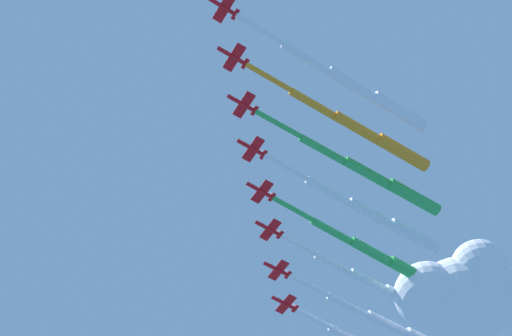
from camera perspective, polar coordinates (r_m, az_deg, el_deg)
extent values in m
cylinder|color=red|center=(186.56, -2.68, 12.74)|extent=(9.01, 3.76, 1.32)
cylinder|color=black|center=(186.85, -1.40, 12.01)|extent=(0.85, 1.12, 0.99)
ellipsoid|color=black|center=(186.90, -3.20, 13.10)|extent=(2.07, 1.38, 0.83)
cube|color=red|center=(186.54, -2.54, 12.65)|extent=(4.88, 8.65, 2.01)
cube|color=white|center=(188.12, -3.11, 11.74)|extent=(2.41, 1.32, 0.25)
cube|color=red|center=(186.78, -1.66, 12.16)|extent=(1.93, 3.32, 0.81)
cube|color=white|center=(187.66, -1.62, 12.26)|extent=(1.50, 0.91, 1.88)
cylinder|color=white|center=(187.55, 0.58, 10.85)|extent=(16.18, 6.15, 1.68)
cylinder|color=white|center=(189.80, 4.24, 8.57)|extent=(16.41, 6.96, 2.52)
cylinder|color=white|center=(192.82, 7.87, 6.48)|extent=(16.64, 7.76, 3.35)
cylinder|color=white|center=(196.81, 11.35, 4.44)|extent=(16.87, 8.57, 4.19)
cylinder|color=red|center=(187.58, -1.88, 8.89)|extent=(9.03, 3.68, 1.34)
cone|color=white|center=(187.18, -3.24, 9.64)|extent=(1.59, 1.57, 1.27)
cylinder|color=black|center=(188.07, -0.61, 8.18)|extent=(0.85, 1.13, 1.00)
ellipsoid|color=black|center=(187.82, -2.39, 9.25)|extent=(2.07, 1.38, 0.85)
cube|color=red|center=(187.58, -1.74, 8.80)|extent=(4.78, 8.60, 2.20)
cube|color=white|center=(185.94, -1.16, 9.71)|extent=(2.40, 1.29, 0.27)
cube|color=white|center=(189.41, -2.30, 7.93)|extent=(2.40, 1.29, 0.27)
cube|color=red|center=(187.96, -0.87, 8.32)|extent=(1.89, 3.31, 0.88)
cube|color=white|center=(188.80, -0.83, 8.45)|extent=(1.50, 0.94, 1.87)
cylinder|color=orange|center=(189.05, 1.29, 7.10)|extent=(15.78, 5.87, 1.70)
cylinder|color=orange|center=(191.81, 4.79, 4.99)|extent=(16.00, 6.69, 2.55)
cylinder|color=orange|center=(195.20, 8.28, 3.07)|extent=(16.23, 7.51, 3.40)
cylinder|color=orange|center=(199.48, 11.63, 1.22)|extent=(16.46, 8.33, 4.25)
cylinder|color=red|center=(189.93, -1.11, 5.14)|extent=(9.04, 3.63, 1.34)
cone|color=white|center=(189.32, -2.44, 5.87)|extent=(1.59, 1.57, 1.27)
cylinder|color=black|center=(190.62, 0.14, 4.46)|extent=(0.84, 1.13, 1.00)
ellipsoid|color=black|center=(190.07, -1.61, 5.50)|extent=(2.07, 1.37, 0.85)
cube|color=red|center=(189.96, -0.97, 5.05)|extent=(4.73, 8.59, 2.22)
cube|color=white|center=(188.14, -0.40, 5.91)|extent=(2.40, 1.28, 0.27)
cube|color=white|center=(191.96, -1.51, 4.23)|extent=(2.40, 1.28, 0.27)
cube|color=red|center=(190.47, -0.12, 4.59)|extent=(1.87, 3.30, 0.89)
cube|color=white|center=(191.28, -0.08, 4.74)|extent=(1.50, 0.93, 1.87)
cylinder|color=green|center=(191.94, 2.05, 3.39)|extent=(16.25, 5.90, 1.70)
cylinder|color=green|center=(195.37, 5.59, 1.33)|extent=(16.48, 6.73, 2.56)
cylinder|color=green|center=(199.43, 9.10, -0.52)|extent=(16.70, 7.55, 3.41)
cylinder|color=green|center=(204.38, 12.46, -2.28)|extent=(16.92, 8.37, 4.26)
cylinder|color=red|center=(193.95, -0.36, 1.59)|extent=(9.02, 3.66, 1.30)
cone|color=white|center=(193.12, -1.65, 2.31)|extent=(1.58, 1.54, 1.24)
cylinder|color=black|center=(194.85, 0.84, 0.93)|extent=(0.84, 1.10, 0.98)
ellipsoid|color=black|center=(194.01, -0.85, 1.94)|extent=(2.07, 1.36, 0.82)
cube|color=red|center=(194.00, -0.22, 1.51)|extent=(4.81, 8.67, 1.85)
cube|color=white|center=(192.19, 0.35, 2.34)|extent=(2.40, 1.29, 0.24)
cube|color=white|center=(196.00, -0.78, 0.72)|extent=(2.40, 1.29, 0.24)
cube|color=red|center=(194.65, 0.60, 1.06)|extent=(1.90, 3.33, 0.75)
cube|color=white|center=(195.46, 0.63, 1.21)|extent=(1.48, 0.86, 1.88)
cylinder|color=white|center=(196.43, 2.66, -0.08)|extent=(15.85, 5.87, 1.66)
cylinder|color=white|center=(200.31, 6.00, -2.01)|extent=(16.07, 6.67, 2.48)
cylinder|color=white|center=(204.72, 9.32, -3.72)|extent=(16.30, 7.47, 3.31)
cylinder|color=white|center=(209.96, 12.51, -5.33)|extent=(16.52, 8.26, 4.14)
cylinder|color=red|center=(198.48, 0.35, -1.83)|extent=(9.01, 3.77, 1.32)
cone|color=white|center=(197.43, -0.90, -1.14)|extent=(1.60, 1.57, 1.26)
cylinder|color=black|center=(199.57, 1.52, -2.47)|extent=(0.85, 1.12, 0.99)
ellipsoid|color=black|center=(198.43, -0.12, -1.48)|extent=(2.07, 1.39, 0.84)
cube|color=red|center=(198.56, 0.48, -1.91)|extent=(4.87, 8.63, 2.06)
cube|color=white|center=(196.53, 1.06, -1.15)|extent=(2.41, 1.31, 0.26)
cube|color=white|center=(200.75, -0.07, -2.63)|extent=(2.41, 1.31, 0.26)
cube|color=red|center=(199.34, 1.28, -2.34)|extent=(1.93, 3.32, 0.83)
cube|color=white|center=(200.10, 1.31, -2.18)|extent=(1.50, 0.92, 1.88)
cylinder|color=green|center=(201.36, 3.20, -3.40)|extent=(15.13, 5.85, 1.68)
cylinder|color=green|center=(205.55, 6.28, -5.16)|extent=(15.36, 6.66, 2.53)
cylinder|color=green|center=(210.13, 9.36, -6.71)|extent=(15.59, 7.47, 3.37)
cylinder|color=green|center=(215.42, 12.33, -8.17)|extent=(15.83, 8.28, 4.21)
cylinder|color=red|center=(205.11, 1.02, -4.88)|extent=(9.02, 3.71, 1.33)
cone|color=white|center=(203.90, -0.19, -4.23)|extent=(1.59, 1.56, 1.26)
cylinder|color=black|center=(206.36, 2.16, -5.48)|extent=(0.85, 1.12, 0.99)
ellipsoid|color=black|center=(204.99, 0.56, -4.55)|extent=(2.07, 1.38, 0.84)
cube|color=red|center=(205.21, 1.15, -4.96)|extent=(4.82, 8.63, 2.09)
cube|color=white|center=(203.05, 1.71, -4.25)|extent=(2.40, 1.30, 0.26)
cube|color=white|center=(207.53, 0.61, -5.62)|extent=(2.40, 1.30, 0.26)
cube|color=red|center=(206.10, 1.93, -5.36)|extent=(1.91, 3.32, 0.84)
cube|color=white|center=(206.83, 1.95, -5.19)|extent=(1.50, 0.92, 1.88)
cylinder|color=white|center=(208.17, 3.64, -6.26)|extent=(13.76, 5.37, 1.69)
cylinder|color=white|center=(212.26, 6.36, -7.74)|extent=(13.99, 6.18, 2.53)
cylinder|color=white|center=(216.56, 9.10, -9.03)|extent=(14.22, 6.99, 3.37)
cylinder|color=white|center=(221.40, 11.75, -10.25)|extent=(14.45, 7.80, 4.22)
cylinder|color=red|center=(210.10, 1.68, -8.09)|extent=(9.05, 3.54, 1.33)
cone|color=white|center=(208.75, 0.47, -7.50)|extent=(1.57, 1.55, 1.26)
cylinder|color=black|center=(211.46, 2.80, -8.63)|extent=(0.83, 1.12, 1.00)
ellipsoid|color=black|center=(209.90, 1.22, -7.77)|extent=(2.06, 1.35, 0.84)
cube|color=red|center=(210.21, 1.80, -8.16)|extent=(4.66, 8.61, 2.14)
cube|color=white|center=(207.89, 2.34, -7.50)|extent=(2.40, 1.26, 0.26)
cube|color=white|center=(212.67, 1.28, -8.77)|extent=(2.40, 1.26, 0.26)
cube|color=red|center=(211.17, 2.57, -8.52)|extent=(1.85, 3.31, 0.86)
cube|color=white|center=(211.87, 2.59, -8.34)|extent=(1.50, 0.90, 1.87)
cylinder|color=white|center=(213.71, 4.48, -9.43)|extent=(15.78, 5.61, 1.69)
cylinder|color=white|center=(218.80, 7.57, -10.93)|extent=(15.99, 6.43, 2.54)
cylinder|color=white|center=(224.22, 10.65, -12.24)|extent=(16.20, 7.25, 3.39)
cylinder|color=red|center=(217.99, 2.28, -10.74)|extent=(9.02, 3.69, 1.31)
cone|color=white|center=(216.46, 1.12, -10.17)|extent=(1.59, 1.55, 1.25)
cylinder|color=black|center=(219.53, 3.35, -11.26)|extent=(0.84, 1.11, 0.98)
ellipsoid|color=black|center=(217.71, 1.84, -10.43)|extent=(2.07, 1.37, 0.83)
cube|color=red|center=(218.13, 2.40, -10.81)|extent=(4.81, 8.65, 1.96)
cube|color=white|center=(215.80, 2.94, -10.20)|extent=(2.40, 1.30, 0.25)
cube|color=white|center=(220.59, 1.87, -11.38)|extent=(2.40, 1.30, 0.25)
cube|color=red|center=(219.21, 3.14, -11.15)|extent=(1.91, 3.33, 0.79)
cube|color=white|center=(219.89, 3.15, -10.98)|extent=(1.49, 0.89, 1.88)
cylinder|color=white|center=(221.74, 4.78, -11.94)|extent=(13.90, 5.37, 1.67)
sphere|color=white|center=(224.74, 16.01, -10.22)|extent=(26.88, 26.88, 26.88)
sphere|color=white|center=(220.73, 13.56, -9.83)|extent=(20.16, 20.16, 20.16)
sphere|color=white|center=(231.32, 19.11, -9.68)|extent=(18.82, 18.82, 18.82)
sphere|color=white|center=(224.33, 17.46, -7.65)|extent=(17.47, 17.47, 17.47)
sphere|color=white|center=(232.44, 15.50, -9.66)|extent=(14.79, 14.79, 14.79)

